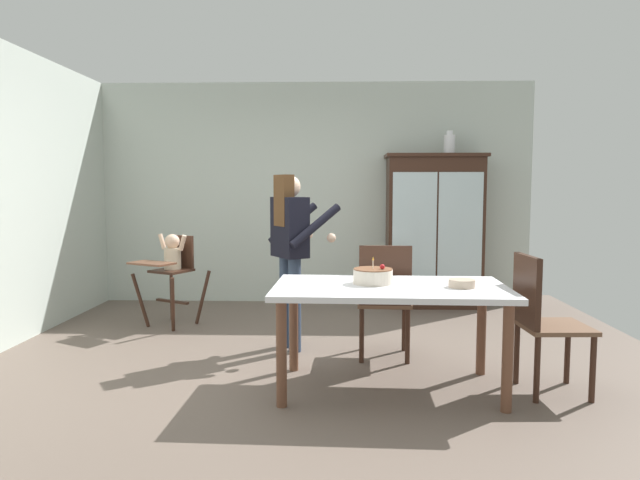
% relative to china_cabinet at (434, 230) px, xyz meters
% --- Properties ---
extents(ground_plane, '(6.24, 6.24, 0.00)m').
position_rel_china_cabinet_xyz_m(ground_plane, '(-1.45, -2.37, -0.91)').
color(ground_plane, '#66564C').
extents(wall_back, '(5.32, 0.06, 2.70)m').
position_rel_china_cabinet_xyz_m(wall_back, '(-1.45, 0.26, 0.44)').
color(wall_back, beige).
rests_on(wall_back, ground_plane).
extents(china_cabinet, '(1.17, 0.48, 1.82)m').
position_rel_china_cabinet_xyz_m(china_cabinet, '(0.00, 0.00, 0.00)').
color(china_cabinet, '#382116').
rests_on(china_cabinet, ground_plane).
extents(ceramic_vase, '(0.13, 0.13, 0.27)m').
position_rel_china_cabinet_xyz_m(ceramic_vase, '(0.16, 0.00, 1.02)').
color(ceramic_vase, white).
rests_on(ceramic_vase, china_cabinet).
extents(high_chair_with_toddler, '(0.77, 0.83, 0.95)m').
position_rel_china_cabinet_xyz_m(high_chair_with_toddler, '(-2.85, -1.04, -0.26)').
color(high_chair_with_toddler, '#382116').
rests_on(high_chair_with_toddler, ground_plane).
extents(adult_person, '(0.67, 0.66, 1.53)m').
position_rel_china_cabinet_xyz_m(adult_person, '(-1.56, -1.86, 0.05)').
color(adult_person, '#33425B').
rests_on(adult_person, ground_plane).
extents(dining_table, '(1.64, 0.96, 0.74)m').
position_rel_china_cabinet_xyz_m(dining_table, '(-0.78, -2.83, -0.26)').
color(dining_table, silver).
rests_on(dining_table, ground_plane).
extents(birthday_cake, '(0.28, 0.28, 0.19)m').
position_rel_china_cabinet_xyz_m(birthday_cake, '(-0.90, -2.75, -0.12)').
color(birthday_cake, beige).
rests_on(birthday_cake, dining_table).
extents(serving_bowl, '(0.18, 0.18, 0.05)m').
position_rel_china_cabinet_xyz_m(serving_bowl, '(-0.30, -2.89, -0.15)').
color(serving_bowl, '#C6AD93').
rests_on(serving_bowl, dining_table).
extents(dining_chair_far_side, '(0.46, 0.46, 0.96)m').
position_rel_china_cabinet_xyz_m(dining_chair_far_side, '(-0.76, -2.16, -0.36)').
color(dining_chair_far_side, '#382116').
rests_on(dining_chair_far_side, ground_plane).
extents(dining_chair_right_end, '(0.46, 0.46, 0.96)m').
position_rel_china_cabinet_xyz_m(dining_chair_right_end, '(0.24, -2.87, -0.36)').
color(dining_chair_right_end, '#382116').
rests_on(dining_chair_right_end, ground_plane).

